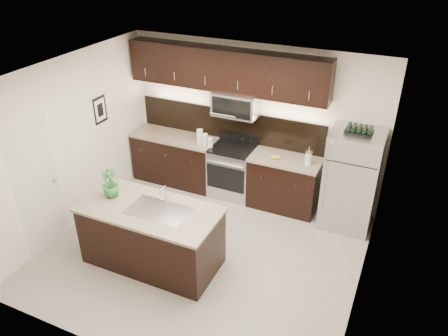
# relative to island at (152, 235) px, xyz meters

# --- Properties ---
(ground) EXTENTS (4.50, 4.50, 0.00)m
(ground) POSITION_rel_island_xyz_m (0.56, 0.48, -0.47)
(ground) COLOR gray
(ground) RESTS_ON ground
(room_walls) EXTENTS (4.52, 4.02, 2.71)m
(room_walls) POSITION_rel_island_xyz_m (0.45, 0.44, 1.22)
(room_walls) COLOR silver
(room_walls) RESTS_ON ground
(counter_run) EXTENTS (3.51, 0.65, 0.94)m
(counter_run) POSITION_rel_island_xyz_m (0.10, 2.17, -0.00)
(counter_run) COLOR black
(counter_run) RESTS_ON ground
(upper_fixtures) EXTENTS (3.49, 0.40, 1.66)m
(upper_fixtures) POSITION_rel_island_xyz_m (0.13, 2.32, 1.67)
(upper_fixtures) COLOR black
(upper_fixtures) RESTS_ON counter_run
(island) EXTENTS (1.96, 0.96, 0.94)m
(island) POSITION_rel_island_xyz_m (0.00, 0.00, 0.00)
(island) COLOR black
(island) RESTS_ON ground
(sink_faucet) EXTENTS (0.84, 0.50, 0.28)m
(sink_faucet) POSITION_rel_island_xyz_m (0.15, 0.01, 0.48)
(sink_faucet) COLOR silver
(sink_faucet) RESTS_ON island
(refrigerator) EXTENTS (0.79, 0.71, 1.64)m
(refrigerator) POSITION_rel_island_xyz_m (2.36, 2.11, 0.35)
(refrigerator) COLOR #B2B2B7
(refrigerator) RESTS_ON ground
(wine_rack) EXTENTS (0.41, 0.25, 0.10)m
(wine_rack) POSITION_rel_island_xyz_m (2.36, 2.11, 1.21)
(wine_rack) COLOR black
(wine_rack) RESTS_ON refrigerator
(plant) EXTENTS (0.30, 0.30, 0.44)m
(plant) POSITION_rel_island_xyz_m (-0.65, 0.04, 0.69)
(plant) COLOR #276329
(plant) RESTS_ON island
(canisters) EXTENTS (0.35, 0.19, 0.24)m
(canisters) POSITION_rel_island_xyz_m (-0.21, 2.08, 0.58)
(canisters) COLOR silver
(canisters) RESTS_ON counter_run
(french_press) EXTENTS (0.11, 0.11, 0.31)m
(french_press) POSITION_rel_island_xyz_m (1.65, 2.12, 0.58)
(french_press) COLOR silver
(french_press) RESTS_ON counter_run
(bananas) EXTENTS (0.20, 0.17, 0.05)m
(bananas) POSITION_rel_island_xyz_m (1.06, 2.09, 0.49)
(bananas) COLOR gold
(bananas) RESTS_ON counter_run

